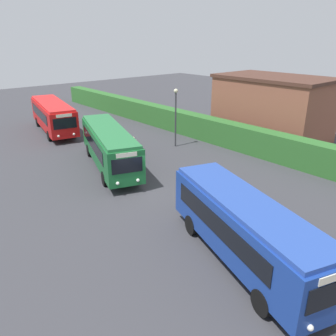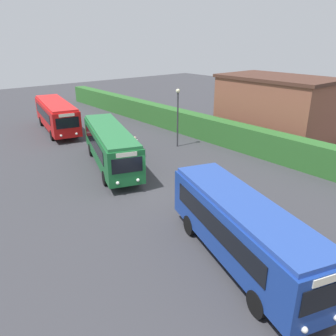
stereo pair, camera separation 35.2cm
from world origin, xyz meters
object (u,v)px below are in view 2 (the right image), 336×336
bus_red (56,114)px  bus_blue (242,228)px  person_left (135,147)px  lamppost (178,111)px  bus_green (111,145)px

bus_red → bus_blue: (26.42, -2.79, -0.05)m
bus_blue → person_left: size_ratio=5.27×
person_left → lamppost: 5.24m
person_left → lamppost: lamppost is taller
person_left → lamppost: bearing=174.2°
bus_green → bus_blue: bus_green is taller
person_left → lamppost: size_ratio=0.35×
bus_green → bus_blue: size_ratio=1.10×
bus_blue → bus_green: bearing=-168.7°
bus_red → bus_blue: size_ratio=1.12×
bus_red → bus_blue: bus_red is taller
person_left → bus_red: bearing=-90.3°
bus_blue → lamppost: 17.07m
bus_red → bus_green: bearing=6.7°
bus_blue → person_left: bus_blue is taller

